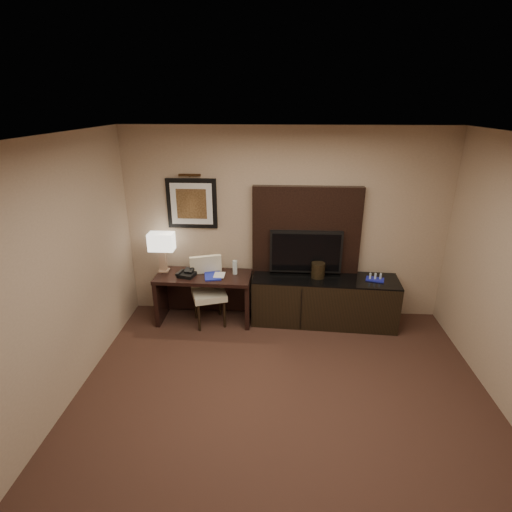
# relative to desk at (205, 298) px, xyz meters

# --- Properties ---
(floor) EXTENTS (4.50, 5.00, 0.01)m
(floor) POSITION_rel_desk_xyz_m (1.12, -2.15, -0.36)
(floor) COLOR #372019
(floor) RESTS_ON ground
(ceiling) EXTENTS (4.50, 5.00, 0.01)m
(ceiling) POSITION_rel_desk_xyz_m (1.12, -2.15, 2.35)
(ceiling) COLOR silver
(ceiling) RESTS_ON wall_back
(wall_back) EXTENTS (4.50, 0.01, 2.70)m
(wall_back) POSITION_rel_desk_xyz_m (1.12, 0.35, 1.00)
(wall_back) COLOR tan
(wall_back) RESTS_ON floor
(wall_left) EXTENTS (0.01, 5.00, 2.70)m
(wall_left) POSITION_rel_desk_xyz_m (-1.13, -2.15, 1.00)
(wall_left) COLOR tan
(wall_left) RESTS_ON floor
(desk) EXTENTS (1.34, 0.60, 0.71)m
(desk) POSITION_rel_desk_xyz_m (0.00, 0.00, 0.00)
(desk) COLOR black
(desk) RESTS_ON floor
(credenza) EXTENTS (2.03, 0.67, 0.69)m
(credenza) POSITION_rel_desk_xyz_m (1.70, 0.05, -0.01)
(credenza) COLOR black
(credenza) RESTS_ON floor
(tv_wall_panel) EXTENTS (1.50, 0.12, 1.30)m
(tv_wall_panel) POSITION_rel_desk_xyz_m (1.42, 0.29, 0.92)
(tv_wall_panel) COLOR black
(tv_wall_panel) RESTS_ON wall_back
(tv) EXTENTS (1.00, 0.08, 0.60)m
(tv) POSITION_rel_desk_xyz_m (1.42, 0.19, 0.67)
(tv) COLOR black
(tv) RESTS_ON tv_wall_panel
(artwork) EXTENTS (0.70, 0.04, 0.70)m
(artwork) POSITION_rel_desk_xyz_m (-0.18, 0.33, 1.30)
(artwork) COLOR black
(artwork) RESTS_ON wall_back
(picture_light) EXTENTS (0.04, 0.04, 0.30)m
(picture_light) POSITION_rel_desk_xyz_m (-0.18, 0.29, 1.70)
(picture_light) COLOR #3F2814
(picture_light) RESTS_ON wall_back
(desk_chair) EXTENTS (0.59, 0.63, 0.93)m
(desk_chair) POSITION_rel_desk_xyz_m (0.08, -0.08, 0.11)
(desk_chair) COLOR beige
(desk_chair) RESTS_ON floor
(table_lamp) EXTENTS (0.42, 0.32, 0.61)m
(table_lamp) POSITION_rel_desk_xyz_m (-0.59, 0.11, 0.66)
(table_lamp) COLOR tan
(table_lamp) RESTS_ON desk
(desk_phone) EXTENTS (0.26, 0.25, 0.11)m
(desk_phone) POSITION_rel_desk_xyz_m (-0.22, -0.06, 0.41)
(desk_phone) COLOR black
(desk_phone) RESTS_ON desk
(blue_folder) EXTENTS (0.28, 0.33, 0.02)m
(blue_folder) POSITION_rel_desk_xyz_m (0.14, -0.04, 0.36)
(blue_folder) COLOR #1A26A9
(blue_folder) RESTS_ON desk
(book) EXTENTS (0.15, 0.02, 0.21)m
(book) POSITION_rel_desk_xyz_m (0.15, -0.02, 0.46)
(book) COLOR tan
(book) RESTS_ON desk
(water_bottle) EXTENTS (0.07, 0.07, 0.20)m
(water_bottle) POSITION_rel_desk_xyz_m (0.44, 0.07, 0.45)
(water_bottle) COLOR silver
(water_bottle) RESTS_ON desk
(ice_bucket) EXTENTS (0.23, 0.23, 0.21)m
(ice_bucket) POSITION_rel_desk_xyz_m (1.60, 0.06, 0.44)
(ice_bucket) COLOR black
(ice_bucket) RESTS_ON credenza
(minibar_tray) EXTENTS (0.27, 0.20, 0.09)m
(minibar_tray) POSITION_rel_desk_xyz_m (2.38, 0.02, 0.38)
(minibar_tray) COLOR #1A21AD
(minibar_tray) RESTS_ON credenza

